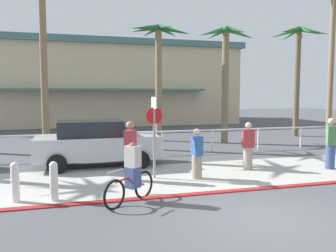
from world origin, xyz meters
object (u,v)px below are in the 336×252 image
Objects in this scene: palm_tree_2 at (42,9)px; pedestrian_0 at (130,153)px; stop_sign_bike_lane at (154,125)px; pedestrian_3 at (331,145)px; bollard_1 at (54,181)px; car_silver_1 at (96,143)px; palm_tree_5 at (298,52)px; pedestrian_1 at (197,156)px; bollard_0 at (15,182)px; palm_tree_3 at (159,49)px; palm_tree_4 at (226,57)px; cyclist_red_0 at (132,174)px; palm_tree_6 at (333,29)px; pedestrian_2 at (248,148)px.

pedestrian_0 is at bearing -71.76° from palm_tree_2.
palm_tree_2 reaches higher than pedestrian_0.
pedestrian_3 is (6.29, -0.38, -0.83)m from stop_sign_bike_lane.
car_silver_1 reaches higher than bollard_1.
palm_tree_5 is 14.22m from pedestrian_1.
bollard_0 is 1.00× the size of bollard_1.
palm_tree_3 reaches higher than pedestrian_1.
bollard_1 is 4.24m from car_silver_1.
palm_tree_2 is at bearing 94.03° from bollard_1.
palm_tree_5 reaches higher than pedestrian_0.
bollard_0 is 11.99m from palm_tree_2.
pedestrian_1 is at bearing -18.21° from stop_sign_bike_lane.
pedestrian_1 is (-4.40, -7.32, -3.88)m from palm_tree_4.
stop_sign_bike_lane is 1.13m from pedestrian_0.
palm_tree_4 is 4.18× the size of cyclist_red_0.
palm_tree_6 reaches higher than pedestrian_0.
palm_tree_5 is (8.90, -0.11, 0.11)m from palm_tree_3.
palm_tree_2 is 5.88× the size of pedestrian_1.
palm_tree_5 reaches higher than palm_tree_3.
palm_tree_3 is 10.15m from pedestrian_1.
palm_tree_5 is at bearing 46.11° from pedestrian_2.
bollard_0 is at bearing -121.99° from palm_tree_3.
palm_tree_3 is (6.29, 10.07, 4.64)m from bollard_0.
palm_tree_3 is 0.67× the size of palm_tree_6.
bollard_0 is 0.55× the size of pedestrian_3.
pedestrian_1 is at bearing -44.63° from car_silver_1.
palm_tree_6 reaches higher than cyclist_red_0.
palm_tree_4 is 9.33m from car_silver_1.
pedestrian_2 is at bearing 5.12° from stop_sign_bike_lane.
cyclist_red_0 is 2.11m from pedestrian_0.
palm_tree_6 reaches higher than pedestrian_1.
palm_tree_2 is at bearing 108.22° from car_silver_1.
pedestrian_3 reaches higher than pedestrian_2.
palm_tree_4 is (5.67, 6.90, 2.93)m from stop_sign_bike_lane.
pedestrian_0 is (0.34, 2.08, 0.16)m from cyclist_red_0.
stop_sign_bike_lane is 0.39× the size of palm_tree_3.
palm_tree_3 is at bearing 74.22° from stop_sign_bike_lane.
bollard_1 is at bearing -108.52° from car_silver_1.
pedestrian_0 reaches higher than pedestrian_1.
palm_tree_4 is 10.23m from pedestrian_0.
palm_tree_6 is at bearing 23.10° from car_silver_1.
palm_tree_5 is at bearing -0.67° from palm_tree_2.
palm_tree_6 is 5.30× the size of pedestrian_0.
palm_tree_5 is at bearing -0.72° from palm_tree_3.
palm_tree_5 is at bearing 15.98° from palm_tree_4.
stop_sign_bike_lane is 1.71× the size of cyclist_red_0.
palm_tree_6 is at bearing 36.19° from pedestrian_1.
bollard_1 is 18.14m from palm_tree_5.
palm_tree_4 is at bearing 71.32° from pedestrian_2.
bollard_0 is 12.75m from palm_tree_3.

